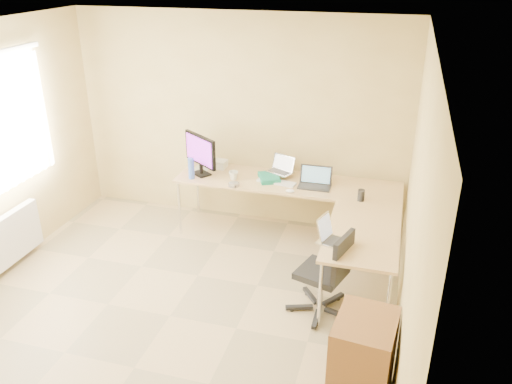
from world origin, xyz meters
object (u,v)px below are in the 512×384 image
(desk_main, at_px, (287,209))
(desk_fan, at_px, (208,157))
(monitor, at_px, (201,155))
(water_bottle, at_px, (191,168))
(mug, at_px, (233,175))
(keyboard, at_px, (276,182))
(laptop_black, at_px, (315,178))
(laptop_return, at_px, (334,233))
(office_chair, at_px, (322,266))
(cabinet, at_px, (362,360))
(desk_return, at_px, (360,264))
(laptop_center, at_px, (280,165))

(desk_main, height_order, desk_fan, desk_fan)
(monitor, xyz_separation_m, water_bottle, (-0.07, -0.15, -0.12))
(monitor, relative_size, mug, 5.25)
(monitor, height_order, desk_fan, monitor)
(monitor, height_order, keyboard, monitor)
(desk_main, xyz_separation_m, monitor, (-1.06, -0.07, 0.62))
(laptop_black, height_order, mug, laptop_black)
(keyboard, distance_m, laptop_return, 1.47)
(desk_main, xyz_separation_m, mug, (-0.63, -0.12, 0.42))
(water_bottle, xyz_separation_m, office_chair, (1.77, -1.14, -0.36))
(laptop_return, bearing_deg, cabinet, -141.49)
(desk_fan, bearing_deg, keyboard, 6.41)
(keyboard, relative_size, office_chair, 0.52)
(desk_return, xyz_separation_m, laptop_black, (-0.64, 0.93, 0.48))
(desk_main, height_order, office_chair, office_chair)
(desk_main, relative_size, cabinet, 3.56)
(monitor, distance_m, laptop_return, 2.16)
(mug, bearing_deg, desk_fan, 143.46)
(mug, bearing_deg, desk_main, 10.89)
(desk_main, bearing_deg, mug, -169.11)
(laptop_center, relative_size, cabinet, 0.41)
(desk_return, relative_size, mug, 11.60)
(mug, distance_m, laptop_return, 1.78)
(office_chair, distance_m, cabinet, 1.12)
(laptop_black, xyz_separation_m, cabinet, (0.79, -2.28, -0.49))
(desk_main, height_order, water_bottle, water_bottle)
(mug, relative_size, water_bottle, 0.44)
(desk_return, relative_size, monitor, 2.21)
(monitor, distance_m, water_bottle, 0.21)
(laptop_black, xyz_separation_m, desk_fan, (-1.40, 0.27, 0.01))
(monitor, xyz_separation_m, laptop_center, (0.93, 0.19, -0.10))
(desk_main, distance_m, desk_return, 1.40)
(laptop_return, relative_size, office_chair, 0.33)
(laptop_center, height_order, desk_fan, desk_fan)
(monitor, xyz_separation_m, laptop_black, (1.39, -0.00, -0.13))
(water_bottle, height_order, office_chair, water_bottle)
(desk_return, distance_m, laptop_center, 1.66)
(desk_return, height_order, laptop_black, laptop_black)
(desk_return, distance_m, cabinet, 1.37)
(mug, bearing_deg, laptop_return, -40.45)
(water_bottle, height_order, desk_fan, water_bottle)
(keyboard, distance_m, water_bottle, 1.03)
(desk_main, height_order, cabinet, cabinet)
(desk_return, height_order, water_bottle, water_bottle)
(desk_return, distance_m, mug, 1.88)
(mug, bearing_deg, office_chair, -44.18)
(cabinet, bearing_deg, laptop_return, 116.53)
(mug, xyz_separation_m, desk_fan, (-0.43, 0.32, 0.07))
(monitor, xyz_separation_m, mug, (0.43, -0.05, -0.20))
(desk_return, bearing_deg, cabinet, -83.70)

